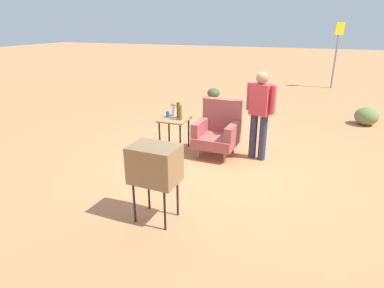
{
  "coord_description": "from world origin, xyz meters",
  "views": [
    {
      "loc": [
        1.47,
        -5.44,
        2.45
      ],
      "look_at": [
        -0.23,
        -0.98,
        0.65
      ],
      "focal_mm": 30.39,
      "sensor_mm": 36.0,
      "label": 1
    }
  ],
  "objects_px": {
    "tv_on_stand": "(155,165)",
    "flower_vase": "(174,109)",
    "armchair": "(218,130)",
    "bottle_tall_amber": "(180,112)",
    "bottle_wine_green": "(178,110)",
    "side_table": "(174,123)",
    "soda_can_blue": "(168,114)",
    "road_sign": "(336,52)",
    "person_standing": "(260,111)"
  },
  "relations": [
    {
      "from": "tv_on_stand",
      "to": "flower_vase",
      "type": "height_order",
      "value": "tv_on_stand"
    },
    {
      "from": "armchair",
      "to": "bottle_tall_amber",
      "type": "xyz_separation_m",
      "value": [
        -0.77,
        -0.05,
        0.29
      ]
    },
    {
      "from": "armchair",
      "to": "bottle_tall_amber",
      "type": "distance_m",
      "value": 0.82
    },
    {
      "from": "bottle_tall_amber",
      "to": "bottle_wine_green",
      "type": "bearing_deg",
      "value": 127.2
    },
    {
      "from": "bottle_tall_amber",
      "to": "flower_vase",
      "type": "relative_size",
      "value": 1.13
    },
    {
      "from": "side_table",
      "to": "soda_can_blue",
      "type": "distance_m",
      "value": 0.23
    },
    {
      "from": "armchair",
      "to": "tv_on_stand",
      "type": "relative_size",
      "value": 1.03
    },
    {
      "from": "tv_on_stand",
      "to": "bottle_wine_green",
      "type": "xyz_separation_m",
      "value": [
        -0.75,
        2.51,
        0.01
      ]
    },
    {
      "from": "tv_on_stand",
      "to": "soda_can_blue",
      "type": "distance_m",
      "value": 2.67
    },
    {
      "from": "road_sign",
      "to": "bottle_wine_green",
      "type": "bearing_deg",
      "value": -110.62
    },
    {
      "from": "bottle_tall_amber",
      "to": "soda_can_blue",
      "type": "xyz_separation_m",
      "value": [
        -0.31,
        0.08,
        -0.09
      ]
    },
    {
      "from": "bottle_wine_green",
      "to": "flower_vase",
      "type": "height_order",
      "value": "bottle_wine_green"
    },
    {
      "from": "road_sign",
      "to": "soda_can_blue",
      "type": "distance_m",
      "value": 8.89
    },
    {
      "from": "bottle_wine_green",
      "to": "armchair",
      "type": "bearing_deg",
      "value": -3.79
    },
    {
      "from": "bottle_wine_green",
      "to": "flower_vase",
      "type": "bearing_deg",
      "value": 136.51
    },
    {
      "from": "bottle_tall_amber",
      "to": "flower_vase",
      "type": "bearing_deg",
      "value": 132.83
    },
    {
      "from": "flower_vase",
      "to": "armchair",
      "type": "bearing_deg",
      "value": -11.3
    },
    {
      "from": "armchair",
      "to": "side_table",
      "type": "relative_size",
      "value": 1.67
    },
    {
      "from": "tv_on_stand",
      "to": "person_standing",
      "type": "xyz_separation_m",
      "value": [
        0.86,
        2.51,
        0.16
      ]
    },
    {
      "from": "side_table",
      "to": "soda_can_blue",
      "type": "xyz_separation_m",
      "value": [
        -0.17,
        0.05,
        0.16
      ]
    },
    {
      "from": "tv_on_stand",
      "to": "road_sign",
      "type": "distance_m",
      "value": 10.97
    },
    {
      "from": "armchair",
      "to": "road_sign",
      "type": "distance_m",
      "value": 8.6
    },
    {
      "from": "soda_can_blue",
      "to": "flower_vase",
      "type": "xyz_separation_m",
      "value": [
        0.07,
        0.17,
        0.09
      ]
    },
    {
      "from": "person_standing",
      "to": "bottle_tall_amber",
      "type": "bearing_deg",
      "value": -175.6
    },
    {
      "from": "armchair",
      "to": "bottle_wine_green",
      "type": "xyz_separation_m",
      "value": [
        -0.85,
        0.06,
        0.3
      ]
    },
    {
      "from": "bottle_wine_green",
      "to": "bottle_tall_amber",
      "type": "bearing_deg",
      "value": -52.8
    },
    {
      "from": "bottle_wine_green",
      "to": "person_standing",
      "type": "bearing_deg",
      "value": 0.29
    },
    {
      "from": "person_standing",
      "to": "soda_can_blue",
      "type": "bearing_deg",
      "value": -178.93
    },
    {
      "from": "armchair",
      "to": "person_standing",
      "type": "distance_m",
      "value": 0.88
    },
    {
      "from": "tv_on_stand",
      "to": "soda_can_blue",
      "type": "bearing_deg",
      "value": 111.53
    },
    {
      "from": "bottle_wine_green",
      "to": "side_table",
      "type": "bearing_deg",
      "value": -126.44
    },
    {
      "from": "soda_can_blue",
      "to": "side_table",
      "type": "bearing_deg",
      "value": -18.31
    },
    {
      "from": "road_sign",
      "to": "bottle_wine_green",
      "type": "xyz_separation_m",
      "value": [
        -3.08,
        -8.2,
        -0.59
      ]
    },
    {
      "from": "side_table",
      "to": "road_sign",
      "type": "xyz_separation_m",
      "value": [
        3.14,
        8.28,
        0.84
      ]
    },
    {
      "from": "armchair",
      "to": "tv_on_stand",
      "type": "bearing_deg",
      "value": -92.4
    },
    {
      "from": "road_sign",
      "to": "flower_vase",
      "type": "xyz_separation_m",
      "value": [
        -3.24,
        -8.06,
        -0.6
      ]
    },
    {
      "from": "person_standing",
      "to": "bottle_tall_amber",
      "type": "height_order",
      "value": "person_standing"
    },
    {
      "from": "tv_on_stand",
      "to": "bottle_wine_green",
      "type": "bearing_deg",
      "value": 106.71
    },
    {
      "from": "tv_on_stand",
      "to": "bottle_wine_green",
      "type": "distance_m",
      "value": 2.62
    },
    {
      "from": "armchair",
      "to": "person_standing",
      "type": "height_order",
      "value": "person_standing"
    },
    {
      "from": "tv_on_stand",
      "to": "soda_can_blue",
      "type": "xyz_separation_m",
      "value": [
        -0.98,
        2.48,
        -0.09
      ]
    },
    {
      "from": "side_table",
      "to": "flower_vase",
      "type": "height_order",
      "value": "flower_vase"
    },
    {
      "from": "armchair",
      "to": "side_table",
      "type": "height_order",
      "value": "armchair"
    },
    {
      "from": "side_table",
      "to": "person_standing",
      "type": "height_order",
      "value": "person_standing"
    },
    {
      "from": "armchair",
      "to": "person_standing",
      "type": "xyz_separation_m",
      "value": [
        0.76,
        0.06,
        0.44
      ]
    },
    {
      "from": "road_sign",
      "to": "bottle_tall_amber",
      "type": "bearing_deg",
      "value": -109.86
    },
    {
      "from": "road_sign",
      "to": "flower_vase",
      "type": "bearing_deg",
      "value": -111.89
    },
    {
      "from": "soda_can_blue",
      "to": "bottle_wine_green",
      "type": "bearing_deg",
      "value": 6.65
    },
    {
      "from": "soda_can_blue",
      "to": "flower_vase",
      "type": "distance_m",
      "value": 0.21
    },
    {
      "from": "tv_on_stand",
      "to": "bottle_wine_green",
      "type": "relative_size",
      "value": 3.22
    }
  ]
}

